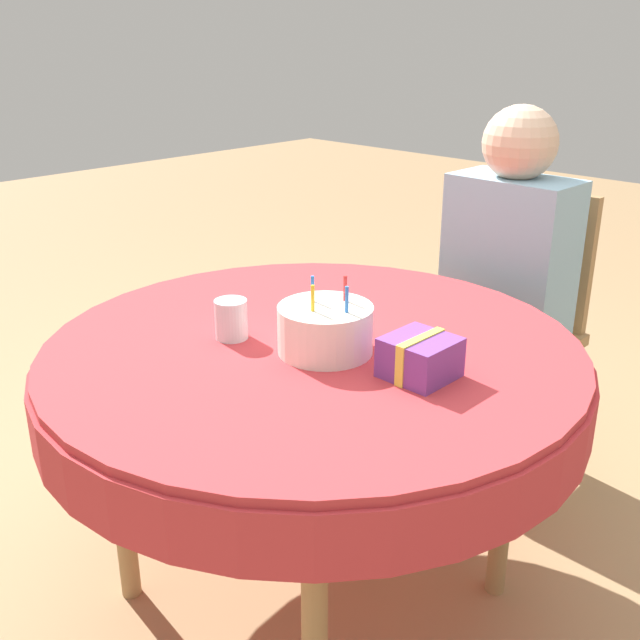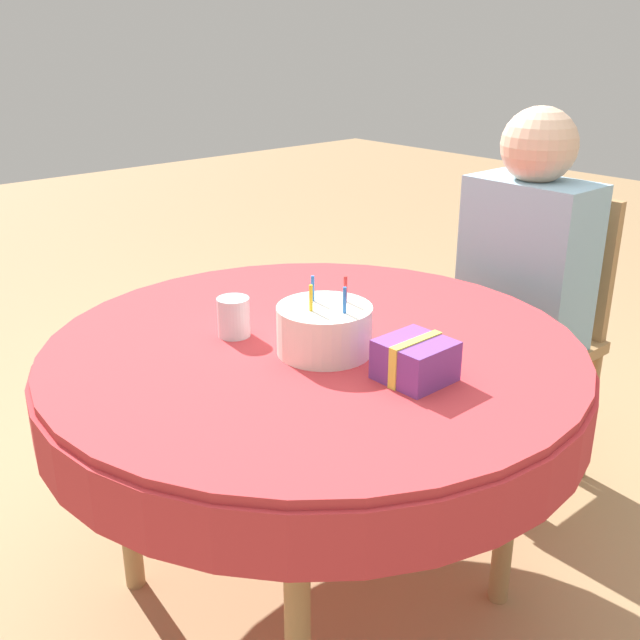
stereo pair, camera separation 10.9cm
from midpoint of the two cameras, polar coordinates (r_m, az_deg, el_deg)
name	(u,v)px [view 2 (the right image)]	position (r m, az deg, el deg)	size (l,w,h in m)	color
ground_plane	(314,590)	(2.09, 1.16, -19.94)	(12.00, 12.00, 0.00)	#A37F56
dining_table	(314,375)	(1.74, 1.32, -4.23)	(1.24, 1.24, 0.71)	#BC3338
chair	(533,327)	(2.45, 17.17, -0.54)	(0.40, 0.40, 0.91)	#A37A4C
person	(523,266)	(2.30, 16.56, 3.92)	(0.37, 0.31, 1.18)	#DBB293
birthday_cake	(324,329)	(1.63, 2.26, -0.74)	(0.21, 0.21, 0.16)	white
drinking_glass	(234,317)	(1.73, -4.80, 0.21)	(0.08, 0.08, 0.09)	silver
gift_box	(415,360)	(1.53, 9.31, -3.08)	(0.13, 0.14, 0.09)	#753D99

